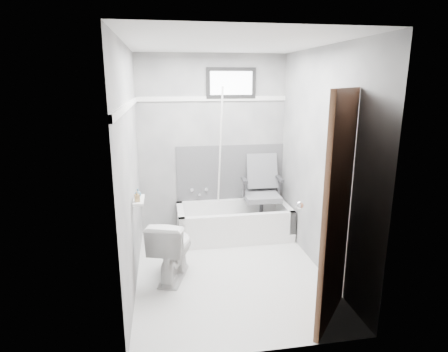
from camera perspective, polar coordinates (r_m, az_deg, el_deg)
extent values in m
plane|color=white|center=(4.29, 0.79, -14.22)|extent=(2.60, 2.60, 0.00)
plane|color=silver|center=(3.79, 0.92, 19.61)|extent=(2.60, 2.60, 0.00)
cube|color=slate|center=(5.13, -1.75, 4.77)|extent=(2.00, 0.02, 2.40)
cube|color=slate|center=(2.64, 5.91, -4.56)|extent=(2.00, 0.02, 2.40)
cube|color=slate|center=(3.82, -14.07, 1.01)|extent=(0.02, 2.60, 2.40)
cube|color=slate|center=(4.16, 14.55, 2.05)|extent=(0.02, 2.60, 2.40)
imported|color=silver|center=(4.06, -7.91, -10.84)|extent=(0.57, 0.76, 0.67)
cube|color=#4C4C4F|center=(5.24, 1.01, 0.51)|extent=(1.50, 0.02, 0.78)
cube|color=white|center=(5.05, -1.79, 11.70)|extent=(2.00, 0.02, 0.06)
cube|color=white|center=(3.73, -14.46, 10.32)|extent=(0.02, 2.60, 0.06)
cylinder|color=white|center=(4.93, -0.64, 2.61)|extent=(0.02, 0.51, 1.89)
cube|color=white|center=(3.81, -12.84, -3.62)|extent=(0.10, 0.32, 0.02)
imported|color=#A18150|center=(3.72, -13.12, -3.04)|extent=(0.06, 0.06, 0.10)
imported|color=slate|center=(3.86, -12.99, -2.51)|extent=(0.09, 0.09, 0.09)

